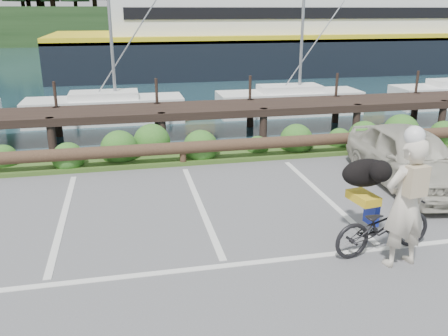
# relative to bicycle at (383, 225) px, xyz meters

# --- Properties ---
(ground) EXTENTS (72.00, 72.00, 0.00)m
(ground) POSITION_rel_bicycle_xyz_m (-2.54, 0.47, -0.46)
(ground) COLOR #575759
(harbor_backdrop) EXTENTS (170.00, 160.00, 30.00)m
(harbor_backdrop) POSITION_rel_bicycle_xyz_m (-2.14, 78.89, -0.46)
(harbor_backdrop) COLOR #172F38
(harbor_backdrop) RESTS_ON ground
(vegetation_strip) EXTENTS (34.00, 1.60, 0.10)m
(vegetation_strip) POSITION_rel_bicycle_xyz_m (-2.54, 5.77, -0.41)
(vegetation_strip) COLOR #3D5B21
(vegetation_strip) RESTS_ON ground
(log_rail) EXTENTS (32.00, 0.30, 0.60)m
(log_rail) POSITION_rel_bicycle_xyz_m (-2.54, 5.07, -0.46)
(log_rail) COLOR #443021
(log_rail) RESTS_ON ground
(bicycle) EXTENTS (1.83, 0.87, 0.92)m
(bicycle) POSITION_rel_bicycle_xyz_m (0.00, 0.00, 0.00)
(bicycle) COLOR black
(bicycle) RESTS_ON ground
(cyclist) EXTENTS (0.79, 0.58, 2.00)m
(cyclist) POSITION_rel_bicycle_xyz_m (0.06, -0.40, 0.54)
(cyclist) COLOR beige
(cyclist) RESTS_ON ground
(dog) EXTENTS (0.52, 0.87, 0.47)m
(dog) POSITION_rel_bicycle_xyz_m (-0.08, 0.56, 0.70)
(dog) COLOR black
(dog) RESTS_ON bicycle
(parked_car) EXTENTS (1.76, 3.91, 1.31)m
(parked_car) POSITION_rel_bicycle_xyz_m (2.10, 2.64, 0.19)
(parked_car) COLOR #B4B09E
(parked_car) RESTS_ON ground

